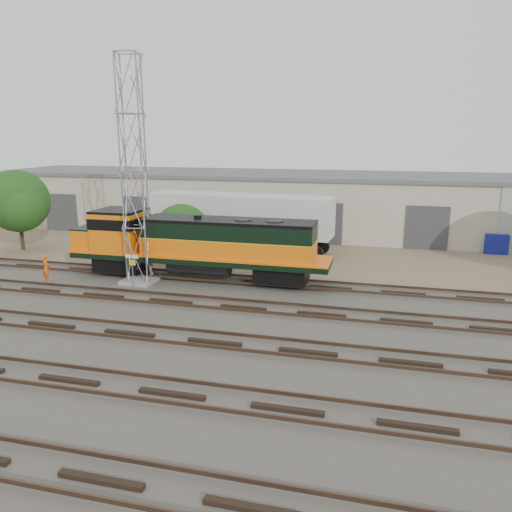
% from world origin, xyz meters
% --- Properties ---
extents(ground, '(140.00, 140.00, 0.00)m').
position_xyz_m(ground, '(0.00, 0.00, 0.00)').
color(ground, '#47423A').
rests_on(ground, ground).
extents(dirt_strip, '(80.00, 16.00, 0.02)m').
position_xyz_m(dirt_strip, '(0.00, 15.00, 0.01)').
color(dirt_strip, '#726047').
rests_on(dirt_strip, ground).
extents(tracks, '(80.00, 20.40, 0.28)m').
position_xyz_m(tracks, '(0.00, -3.00, 0.08)').
color(tracks, black).
rests_on(tracks, ground).
extents(warehouse, '(58.40, 10.40, 5.30)m').
position_xyz_m(warehouse, '(0.04, 22.98, 2.65)').
color(warehouse, beige).
rests_on(warehouse, ground).
extents(locomotive, '(16.10, 2.82, 3.87)m').
position_xyz_m(locomotive, '(-4.36, 6.00, 2.24)').
color(locomotive, black).
rests_on(locomotive, tracks).
extents(signal_tower, '(1.92, 1.92, 13.01)m').
position_xyz_m(signal_tower, '(-7.35, 4.57, 6.35)').
color(signal_tower, gray).
rests_on(signal_tower, ground).
extents(sign_post, '(0.81, 0.08, 1.99)m').
position_xyz_m(sign_post, '(-7.22, 3.51, 1.39)').
color(sign_post, gray).
rests_on(sign_post, ground).
extents(worker, '(0.71, 0.67, 1.63)m').
position_xyz_m(worker, '(-12.95, 3.39, 0.81)').
color(worker, '#F75B0D').
rests_on(worker, ground).
extents(semi_trailer, '(14.23, 3.84, 4.33)m').
position_xyz_m(semi_trailer, '(-3.47, 13.95, 2.72)').
color(semi_trailer, silver).
rests_on(semi_trailer, ground).
extents(dumpster_blue, '(1.60, 1.50, 1.50)m').
position_xyz_m(dumpster_blue, '(14.98, 18.16, 0.75)').
color(dumpster_blue, navy).
rests_on(dumpster_blue, ground).
extents(tree_west, '(4.91, 4.68, 6.12)m').
position_xyz_m(tree_west, '(-19.92, 10.08, 3.66)').
color(tree_west, '#382619').
rests_on(tree_west, ground).
extents(tree_mid, '(4.30, 4.09, 4.09)m').
position_xyz_m(tree_mid, '(-7.16, 11.14, 1.70)').
color(tree_mid, '#382619').
rests_on(tree_mid, ground).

